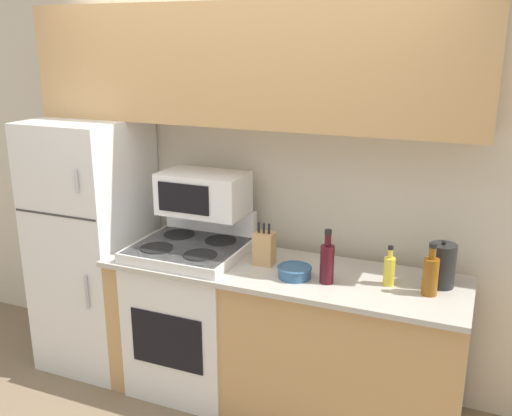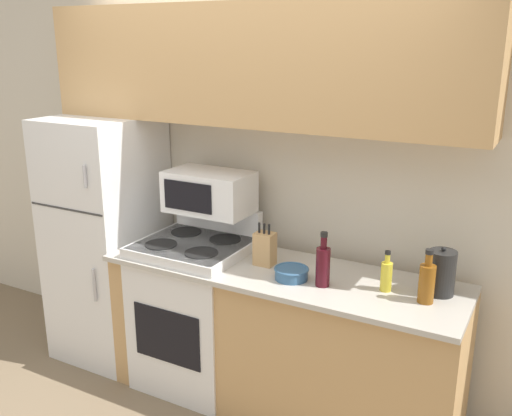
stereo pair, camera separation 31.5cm
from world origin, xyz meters
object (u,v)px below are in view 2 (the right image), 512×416
Objects in this scene: stove at (196,310)px; bottle_wine_red at (323,265)px; bowl at (291,273)px; refrigerator at (107,238)px; kettle at (441,273)px; knife_block at (265,248)px; microwave at (209,192)px; bottle_whiskey at (427,282)px; bottle_cooking_spray at (386,275)px.

bottle_wine_red is (0.89, -0.09, 0.52)m from stove.
stove is 3.72× the size of bottle_wine_red.
bottle_wine_red is at bearing 0.26° from bowl.
stove reaches higher than bowl.
refrigerator reaches higher than kettle.
bowl is at bearing -27.10° from knife_block.
microwave is 1.76× the size of bottle_wine_red.
stove is 1.03m from bottle_wine_red.
bottle_whiskey is at bearing 6.45° from bottle_wine_red.
bottle_wine_red reaches higher than stove.
refrigerator reaches higher than microwave.
refrigerator is 5.98× the size of bottle_whiskey.
microwave is at bearing 165.17° from bottle_wine_red.
refrigerator is 7.61× the size of bottle_cooking_spray.
refrigerator is 0.83m from stove.
kettle is (1.46, 0.10, 0.52)m from stove.
bowl is at bearing -165.62° from kettle.
bottle_wine_red reaches higher than bowl.
stove is 5.81× the size of bowl.
refrigerator reaches higher than knife_block.
bottle_cooking_spray reaches higher than bowl.
bottle_whiskey is (1.39, -0.17, -0.24)m from microwave.
refrigerator is 6.46× the size of kettle.
kettle is (0.98, 0.08, 0.02)m from knife_block.
knife_block is at bearing 164.28° from bottle_wine_red.
microwave is (0.03, 0.14, 0.76)m from stove.
kettle reaches higher than bottle_cooking_spray.
microwave reaches higher than kettle.
bowl is (0.68, -0.23, -0.32)m from microwave.
kettle reaches higher than knife_block.
microwave is 2.40× the size of bottle_cooking_spray.
bottle_whiskey is at bearing -10.48° from bottle_cooking_spray.
bottle_cooking_spray is at bearing 0.46° from stove.
microwave is at bearing 77.59° from stove.
bowl is at bearing -175.13° from bottle_whiskey.
bottle_wine_red is 0.60m from kettle.
knife_block is at bearing -14.02° from microwave.
stove is 0.84m from bowl.
bottle_whiskey is at bearing -1.21° from stove.
bowl is at bearing -179.74° from bottle_wine_red.
bottle_whiskey is (0.71, 0.06, 0.08)m from bowl.
knife_block is 1.32× the size of bowl.
knife_block is 0.98× the size of kettle.
bottle_wine_red reaches higher than knife_block.
bottle_wine_red is at bearing -15.72° from knife_block.
microwave reaches higher than bottle_whiskey.
refrigerator reaches higher than bottle_cooking_spray.
knife_block is 0.84× the size of bottle_wine_red.
refrigerator is at bearing 174.62° from bowl.
stove is 5.08× the size of bottle_cooking_spray.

